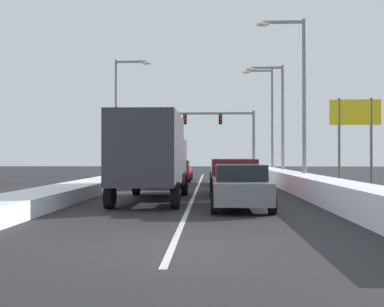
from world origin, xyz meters
The scene contains 16 objects.
ground_plane centered at (0.00, 13.47, 0.00)m, with size 120.00×120.00×0.00m, color #28282B.
lane_stripe_between_right_lane_and_center_lane centered at (0.00, 16.84, 0.00)m, with size 0.14×37.04×0.01m, color silver.
snow_bank_right_shoulder centered at (5.30, 16.84, 0.45)m, with size 1.39×37.04×0.90m, color white.
snow_bank_left_shoulder centered at (-5.30, 16.84, 0.27)m, with size 1.98×37.04×0.55m, color white.
sedan_gray_right_lane_nearest centered at (1.76, 6.53, 0.76)m, with size 2.00×4.50×1.51m.
suv_maroon_right_lane_second centered at (1.80, 12.36, 1.02)m, with size 2.16×4.90×1.67m.
suv_white_right_lane_third centered at (1.79, 19.57, 1.02)m, with size 2.16×4.90×1.67m.
box_truck_center_lane_nearest centered at (-1.58, 8.80, 1.90)m, with size 2.53×7.20×3.36m.
suv_silver_center_lane_second centered at (-1.89, 17.64, 1.02)m, with size 2.16×4.90×1.67m.
sedan_red_center_lane_third centered at (-1.61, 23.32, 0.76)m, with size 2.00×4.50×1.51m.
traffic_light_gantry centered at (1.18, 33.66, 4.72)m, with size 10.60×0.47×6.20m.
street_lamp_right_near centered at (5.44, 15.15, 5.41)m, with size 2.66×0.36×9.16m.
street_lamp_right_mid centered at (5.37, 21.89, 4.84)m, with size 2.66×0.36×8.07m.
street_lamp_right_far centered at (5.63, 28.62, 5.42)m, with size 2.66×0.36×9.18m.
street_lamp_left_mid centered at (-5.69, 22.80, 5.21)m, with size 2.66×0.36×8.78m.
roadside_sign_right centered at (9.90, 19.61, 4.02)m, with size 3.20×0.16×5.50m.
Camera 1 is at (0.75, -8.58, 1.77)m, focal length 41.17 mm.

